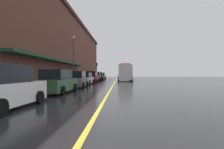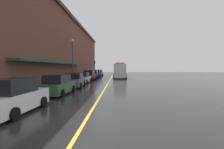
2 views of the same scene
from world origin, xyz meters
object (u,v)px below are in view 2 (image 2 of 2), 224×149
at_px(parked_car_7, 99,73).
at_px(parking_meter_2, 0,91).
at_px(parking_meter_3, 89,73).
at_px(parked_car_0, 15,97).
at_px(parked_car_6, 97,74).
at_px(street_lamp_left, 73,56).
at_px(parked_car_2, 75,80).
at_px(parking_meter_1, 65,78).
at_px(parked_car_3, 83,78).
at_px(parked_car_4, 90,76).
at_px(parked_car_1, 58,85).
at_px(parked_car_5, 94,74).
at_px(traffic_light_near, 95,65).
at_px(box_truck, 120,71).

xyz_separation_m(parked_car_7, parking_meter_2, (-1.43, -39.51, 0.24)).
bearing_deg(parking_meter_3, parked_car_0, -87.57).
xyz_separation_m(parked_car_6, parked_car_7, (0.08, 5.83, -0.04)).
height_order(parked_car_0, parking_meter_3, parked_car_0).
relative_size(parked_car_0, street_lamp_left, 0.64).
bearing_deg(street_lamp_left, parked_car_2, -72.50).
xyz_separation_m(parked_car_0, parking_meter_1, (-1.32, 12.69, 0.20)).
relative_size(parked_car_3, parked_car_6, 1.03).
height_order(parked_car_2, street_lamp_left, street_lamp_left).
distance_m(parked_car_2, parked_car_6, 22.51).
xyz_separation_m(parked_car_4, parking_meter_3, (-1.41, 8.10, 0.17)).
bearing_deg(parking_meter_3, parked_car_6, 67.38).
bearing_deg(parked_car_7, parked_car_4, -179.39).
bearing_deg(parked_car_1, parked_car_4, 1.77).
relative_size(parked_car_4, parked_car_5, 0.97).
xyz_separation_m(parked_car_2, traffic_light_near, (-1.44, 28.16, 2.34)).
xyz_separation_m(parked_car_3, parking_meter_3, (-1.35, 13.84, 0.28)).
relative_size(parked_car_3, parking_meter_2, 3.42).
bearing_deg(parked_car_3, parked_car_7, 1.12).
bearing_deg(parked_car_1, parked_car_2, 0.95).
bearing_deg(parked_car_0, street_lamp_left, 7.98).
bearing_deg(parked_car_6, parking_meter_2, 175.63).
xyz_separation_m(parked_car_3, parked_car_5, (-0.01, 11.83, 0.10)).
distance_m(parked_car_3, box_truck, 13.58).
height_order(parked_car_4, box_truck, box_truck).
relative_size(parked_car_1, parked_car_6, 1.10).
bearing_deg(parking_meter_3, parking_meter_1, -90.00).
relative_size(parked_car_0, parked_car_4, 1.03).
bearing_deg(parked_car_2, parked_car_6, -1.54).
distance_m(parked_car_5, parking_meter_1, 16.57).
relative_size(parked_car_7, traffic_light_near, 0.96).
bearing_deg(street_lamp_left, traffic_light_near, 88.24).
xyz_separation_m(parking_meter_1, parking_meter_3, (0.00, 18.52, 0.00)).
bearing_deg(traffic_light_near, parking_meter_1, -90.13).
relative_size(parked_car_0, parked_car_5, 1.00).
bearing_deg(parked_car_1, street_lamp_left, 11.03).
bearing_deg(parking_meter_2, street_lamp_left, 91.93).
height_order(box_truck, traffic_light_near, traffic_light_near).
bearing_deg(parked_car_1, box_truck, -12.42).
xyz_separation_m(parked_car_0, parked_car_3, (0.03, 17.37, -0.09)).
xyz_separation_m(parking_meter_2, parking_meter_3, (0.00, 30.44, 0.00)).
distance_m(parked_car_5, parking_meter_3, 2.43).
xyz_separation_m(parked_car_7, parking_meter_3, (-1.43, -9.06, 0.24)).
bearing_deg(parked_car_1, parking_meter_3, 5.00).
bearing_deg(parked_car_5, parking_meter_3, 31.53).
bearing_deg(parked_car_3, parked_car_0, -178.79).
bearing_deg(parked_car_2, parking_meter_2, 170.43).
height_order(parked_car_1, street_lamp_left, street_lamp_left).
height_order(parked_car_1, parked_car_3, parked_car_1).
distance_m(parked_car_0, parked_car_1, 6.25).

